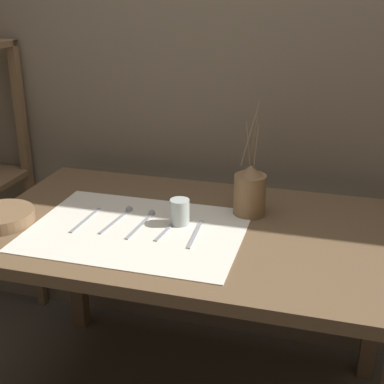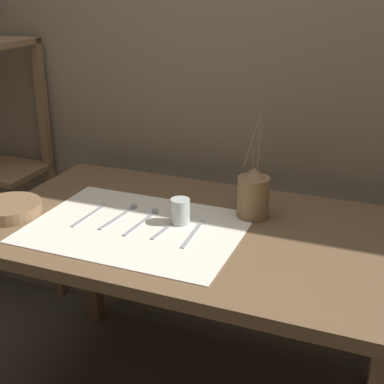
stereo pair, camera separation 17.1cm
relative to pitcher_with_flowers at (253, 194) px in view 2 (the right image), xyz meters
The scene contains 11 objects.
stone_wall_back 0.55m from the pitcher_with_flowers, 113.48° to the left, with size 7.00×0.06×2.40m.
wooden_table 0.28m from the pitcher_with_flowers, 138.41° to the right, with size 1.39×0.82×0.75m.
linen_cloth 0.40m from the pitcher_with_flowers, 145.45° to the right, with size 0.68×0.51×0.00m.
pitcher_with_flowers is the anchor object (origin of this frame).
wooden_bowl 0.83m from the pitcher_with_flowers, 159.41° to the right, with size 0.22×0.22×0.04m.
glass_tumbler_near 0.25m from the pitcher_with_flowers, 145.67° to the right, with size 0.06×0.06×0.09m.
fork_inner 0.56m from the pitcher_with_flowers, 158.17° to the right, with size 0.02×0.20×0.00m.
spoon_outer 0.44m from the pitcher_with_flowers, 162.22° to the right, with size 0.04×0.21×0.02m.
spoon_inner 0.36m from the pitcher_with_flowers, 156.15° to the right, with size 0.03×0.21×0.02m.
knife_center 0.31m from the pitcher_with_flowers, 140.37° to the right, with size 0.03×0.20×0.00m.
fork_outer 0.26m from the pitcher_with_flowers, 122.80° to the right, with size 0.02×0.20×0.00m.
Camera 2 is at (0.59, -1.47, 1.51)m, focal length 50.00 mm.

